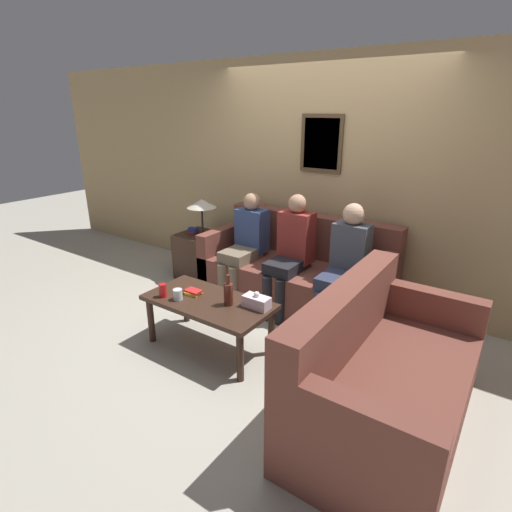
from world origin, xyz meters
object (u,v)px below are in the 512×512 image
wine_bottle (228,294)px  drinking_glass (178,294)px  couch_side (382,382)px  coffee_table (209,307)px  couch_main (297,275)px  teddy_bear (311,367)px  person_middle (291,250)px  person_left (245,243)px  person_right (345,263)px

wine_bottle → drinking_glass: size_ratio=2.82×
couch_side → coffee_table: couch_side is taller
coffee_table → wine_bottle: (0.20, 0.03, 0.17)m
couch_main → couch_side: (1.36, -1.28, 0.00)m
coffee_table → drinking_glass: size_ratio=11.83×
couch_side → teddy_bear: 0.65m
coffee_table → drinking_glass: drinking_glass is taller
teddy_bear → couch_side: bearing=-14.5°
drinking_glass → person_middle: size_ratio=0.08×
person_left → person_middle: 0.58m
person_right → teddy_bear: bearing=-80.6°
drinking_glass → person_middle: bearing=69.1°
coffee_table → person_right: 1.34m
coffee_table → person_left: bearing=108.8°
person_left → drinking_glass: bearing=-83.6°
person_middle → person_right: bearing=-0.7°
person_left → couch_main: bearing=17.5°
couch_side → drinking_glass: couch_side is taller
coffee_table → wine_bottle: 0.27m
coffee_table → person_middle: (0.23, 1.03, 0.27)m
person_right → drinking_glass: bearing=-131.7°
couch_main → person_right: 0.73m
person_left → person_middle: person_middle is taller
person_right → couch_main: bearing=162.2°
couch_main → teddy_bear: 1.38m
person_middle → couch_main: bearing=95.2°
couch_side → wine_bottle: bearing=86.4°
drinking_glass → person_right: size_ratio=0.08×
person_middle → wine_bottle: bearing=-91.4°
couch_main → person_left: (-0.57, -0.18, 0.32)m
couch_main → coffee_table: couch_main is taller
couch_main → coffee_table: 1.24m
drinking_glass → person_right: person_right is taller
couch_side → person_right: (-0.75, 1.08, 0.34)m
wine_bottle → person_middle: size_ratio=0.22×
coffee_table → teddy_bear: coffee_table is taller
couch_side → person_middle: bearing=50.9°
drinking_glass → person_right: (1.04, 1.17, 0.15)m
coffee_table → teddy_bear: 1.02m
couch_side → person_right: 1.36m
couch_main → person_middle: (0.02, -0.19, 0.35)m
coffee_table → teddy_bear: size_ratio=4.18×
wine_bottle → teddy_bear: 0.90m
couch_side → person_middle: (-1.34, 1.09, 0.35)m
wine_bottle → person_left: 1.16m
person_left → coffee_table: bearing=-71.2°
couch_side → person_right: person_right is taller
teddy_bear → person_right: bearing=99.4°
wine_bottle → person_middle: bearing=88.6°
wine_bottle → couch_main: bearing=89.7°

